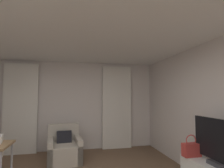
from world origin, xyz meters
TOP-DOWN VIEW (x-y plane):
  - wall_window at (0.00, 3.03)m, footprint 5.12×0.06m
  - ceiling at (0.00, 0.00)m, footprint 5.12×6.12m
  - curtain_left_panel at (-1.38, 2.90)m, footprint 0.90×0.06m
  - curtain_right_panel at (1.38, 2.90)m, footprint 0.90×0.06m
  - armchair at (-0.14, 2.11)m, footprint 0.87×0.96m
  - tv_flatscreen at (2.19, -0.23)m, footprint 0.20×1.04m
  - handbag_primary at (2.06, 0.27)m, footprint 0.30×0.14m

SIDE VIEW (x-z plane):
  - armchair at x=-0.14m, z-range -0.14..0.71m
  - handbag_primary at x=2.06m, z-range 0.49..0.86m
  - tv_flatscreen at x=2.19m, z-range 0.54..1.23m
  - curtain_left_panel at x=-1.38m, z-range 0.00..2.50m
  - curtain_right_panel at x=1.38m, z-range 0.00..2.50m
  - wall_window at x=0.00m, z-range 0.00..2.60m
  - ceiling at x=0.00m, z-range 2.60..2.66m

